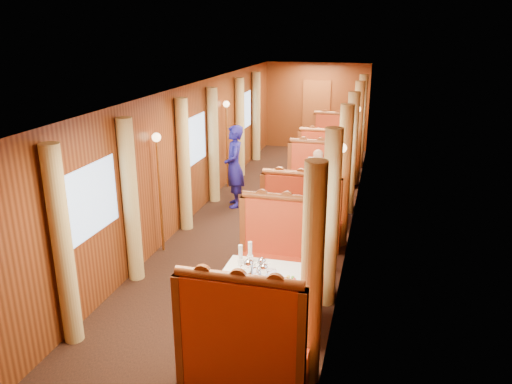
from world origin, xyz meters
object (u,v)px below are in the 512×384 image
(fruit_plate, at_px, (290,281))
(steward, at_px, (234,167))
(table_near, at_px, (267,301))
(banquette_mid_aft, at_px, (318,186))
(teapot_left, at_px, (249,269))
(table_mid, at_px, (310,204))
(banquette_far_fwd, at_px, (327,167))
(teapot_back, at_px, (262,266))
(banquette_mid_fwd, at_px, (301,222))
(banquette_near_aft, at_px, (284,260))
(rose_vase_mid, at_px, (310,176))
(table_far, at_px, (331,158))
(tea_tray, at_px, (261,274))
(rose_vase_far, at_px, (333,136))
(teapot_right, at_px, (264,272))
(banquette_near_fwd, at_px, (244,348))
(passenger, at_px, (317,173))
(banquette_far_aft, at_px, (336,147))

(fruit_plate, xyz_separation_m, steward, (-1.93, 4.23, 0.06))
(table_near, height_order, banquette_mid_aft, banquette_mid_aft)
(teapot_left, bearing_deg, table_near, 12.72)
(table_mid, distance_m, banquette_far_fwd, 2.49)
(teapot_back, bearing_deg, table_mid, 70.31)
(banquette_mid_fwd, xyz_separation_m, banquette_mid_aft, (0.00, 2.03, 0.00))
(banquette_near_aft, height_order, rose_vase_mid, banquette_near_aft)
(table_far, relative_size, tea_tray, 3.09)
(table_far, xyz_separation_m, rose_vase_mid, (-0.03, -3.51, 0.55))
(banquette_near_aft, height_order, steward, steward)
(tea_tray, xyz_separation_m, rose_vase_far, (0.07, 7.05, 0.17))
(table_mid, height_order, teapot_left, teapot_left)
(banquette_mid_aft, xyz_separation_m, teapot_right, (-0.01, -4.63, 0.39))
(banquette_near_aft, bearing_deg, banquette_near_fwd, -90.00)
(fruit_plate, relative_size, steward, 0.13)
(passenger, bearing_deg, table_near, -90.00)
(table_near, xyz_separation_m, banquette_far_fwd, (0.00, 5.99, 0.05))
(passenger, bearing_deg, rose_vase_mid, -92.20)
(rose_vase_far, bearing_deg, steward, -119.34)
(teapot_left, distance_m, passenger, 4.41)
(rose_vase_far, relative_size, steward, 0.22)
(table_near, xyz_separation_m, tea_tray, (-0.06, -0.05, 0.38))
(fruit_plate, bearing_deg, table_far, 92.40)
(banquette_far_fwd, bearing_deg, banquette_far_aft, 90.00)
(banquette_mid_aft, bearing_deg, table_mid, -90.00)
(banquette_mid_aft, relative_size, rose_vase_far, 3.72)
(rose_vase_far, bearing_deg, banquette_near_fwd, -90.08)
(banquette_mid_fwd, bearing_deg, rose_vase_mid, 91.79)
(teapot_back, distance_m, rose_vase_mid, 3.46)
(table_near, distance_m, rose_vase_mid, 3.53)
(banquette_far_aft, height_order, tea_tray, banquette_far_aft)
(table_mid, distance_m, steward, 1.79)
(table_near, bearing_deg, rose_vase_mid, 90.52)
(table_near, bearing_deg, teapot_left, -154.02)
(banquette_far_aft, relative_size, rose_vase_far, 3.72)
(teapot_back, bearing_deg, banquette_mid_fwd, 69.83)
(teapot_back, bearing_deg, table_near, -45.14)
(tea_tray, xyz_separation_m, steward, (-1.57, 4.13, 0.07))
(table_mid, relative_size, passenger, 1.38)
(rose_vase_far, height_order, steward, steward)
(table_near, height_order, banquette_mid_fwd, banquette_mid_fwd)
(teapot_back, bearing_deg, table_far, 70.90)
(rose_vase_mid, height_order, passenger, passenger)
(table_far, distance_m, tea_tray, 7.06)
(banquette_mid_aft, bearing_deg, teapot_left, -92.40)
(table_near, xyz_separation_m, passenger, (-0.00, 4.31, 0.37))
(table_mid, xyz_separation_m, teapot_back, (-0.07, -3.46, 0.44))
(teapot_right, bearing_deg, rose_vase_mid, 89.74)
(teapot_right, bearing_deg, banquette_near_fwd, -89.84)
(banquette_mid_fwd, height_order, teapot_back, banquette_mid_fwd)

